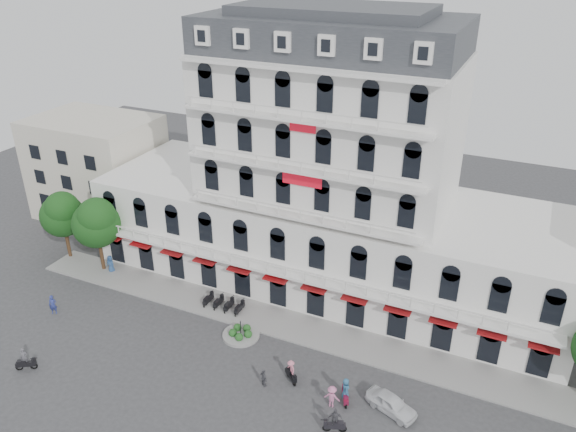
% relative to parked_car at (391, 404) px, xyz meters
% --- Properties ---
extents(ground, '(120.00, 120.00, 0.00)m').
position_rel_parked_car_xyz_m(ground, '(-10.94, -3.14, -0.67)').
color(ground, '#38383A').
rests_on(ground, ground).
extents(sidewalk, '(53.00, 4.00, 0.16)m').
position_rel_parked_car_xyz_m(sidewalk, '(-10.94, 5.86, -0.59)').
color(sidewalk, gray).
rests_on(sidewalk, ground).
extents(main_building, '(45.00, 15.00, 25.80)m').
position_rel_parked_car_xyz_m(main_building, '(-10.94, 14.85, 9.30)').
color(main_building, silver).
rests_on(main_building, ground).
extents(flank_building_west, '(14.00, 10.00, 12.00)m').
position_rel_parked_car_xyz_m(flank_building_west, '(-40.94, 16.86, 5.33)').
color(flank_building_west, beige).
rests_on(flank_building_west, ground).
extents(traffic_island, '(3.20, 3.20, 1.60)m').
position_rel_parked_car_xyz_m(traffic_island, '(-13.94, 2.86, -0.41)').
color(traffic_island, gray).
rests_on(traffic_island, ground).
extents(parked_scooter_row, '(4.40, 1.80, 1.10)m').
position_rel_parked_car_xyz_m(parked_scooter_row, '(-17.29, 5.66, -0.67)').
color(parked_scooter_row, black).
rests_on(parked_scooter_row, ground).
extents(tree_west_outer, '(4.50, 4.48, 7.76)m').
position_rel_parked_car_xyz_m(tree_west_outer, '(-36.88, 6.84, 4.68)').
color(tree_west_outer, '#382314').
rests_on(tree_west_outer, ground).
extents(tree_west_inner, '(4.76, 4.76, 8.25)m').
position_rel_parked_car_xyz_m(tree_west_inner, '(-31.88, 6.34, 5.02)').
color(tree_west_inner, '#382314').
rests_on(tree_west_inner, ground).
extents(parked_car, '(4.21, 2.83, 1.33)m').
position_rel_parked_car_xyz_m(parked_car, '(0.00, 0.00, 0.00)').
color(parked_car, silver).
rests_on(parked_car, ground).
extents(rider_west, '(1.50, 1.10, 2.07)m').
position_rel_parked_car_xyz_m(rider_west, '(-27.35, -7.84, 0.25)').
color(rider_west, black).
rests_on(rider_west, ground).
extents(rider_east, '(0.97, 1.58, 2.20)m').
position_rel_parked_car_xyz_m(rider_east, '(-3.30, -0.60, 0.43)').
color(rider_east, maroon).
rests_on(rider_east, ground).
extents(rider_northeast, '(1.63, 0.87, 2.09)m').
position_rel_parked_car_xyz_m(rider_northeast, '(-3.03, -3.50, 0.35)').
color(rider_northeast, black).
rests_on(rider_northeast, ground).
extents(rider_center, '(1.36, 1.25, 1.95)m').
position_rel_parked_car_xyz_m(rider_center, '(-7.82, -0.25, 0.34)').
color(rider_center, black).
rests_on(rider_center, ground).
extents(pedestrian_left, '(0.97, 0.68, 1.89)m').
position_rel_parked_car_xyz_m(pedestrian_left, '(-30.94, 6.36, 0.28)').
color(pedestrian_left, navy).
rests_on(pedestrian_left, ground).
extents(pedestrian_mid, '(0.95, 0.80, 1.52)m').
position_rel_parked_car_xyz_m(pedestrian_mid, '(-9.48, -1.59, 0.09)').
color(pedestrian_mid, '#4E4E55').
rests_on(pedestrian_mid, ground).
extents(pedestrian_right, '(1.21, 0.75, 1.81)m').
position_rel_parked_car_xyz_m(pedestrian_right, '(-4.05, -1.37, 0.24)').
color(pedestrian_right, '#CE6D9C').
rests_on(pedestrian_right, ground).
extents(pedestrian_far, '(0.82, 0.73, 1.88)m').
position_rel_parked_car_xyz_m(pedestrian_far, '(-30.94, -1.37, 0.28)').
color(pedestrian_far, navy).
rests_on(pedestrian_far, ground).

